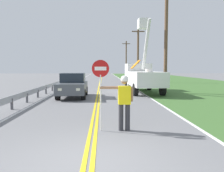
{
  "coord_description": "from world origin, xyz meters",
  "views": [
    {
      "loc": [
        0.31,
        -4.91,
        2.07
      ],
      "look_at": [
        0.77,
        5.97,
        1.2
      ],
      "focal_mm": 36.49,
      "sensor_mm": 36.0,
      "label": 1
    }
  ],
  "objects": [
    {
      "name": "ground_plane",
      "position": [
        0.0,
        0.0,
        0.0
      ],
      "size": [
        160.0,
        160.0,
        0.0
      ],
      "primitive_type": "plane",
      "color": "slate"
    },
    {
      "name": "edge_line_right",
      "position": [
        3.6,
        20.0,
        0.01
      ],
      "size": [
        0.12,
        110.0,
        0.01
      ],
      "primitive_type": "cube",
      "color": "silver",
      "rests_on": "ground"
    },
    {
      "name": "grass_verge_right",
      "position": [
        11.6,
        20.0,
        0.0
      ],
      "size": [
        16.0,
        110.0,
        0.01
      ],
      "primitive_type": "cube",
      "color": "#3D662D",
      "rests_on": "ground"
    },
    {
      "name": "utility_pole_far",
      "position": [
        5.74,
        47.34,
        4.26
      ],
      "size": [
        1.8,
        0.28,
        8.15
      ],
      "color": "brown",
      "rests_on": "ground"
    },
    {
      "name": "guardrail_left_shoulder",
      "position": [
        -4.2,
        14.47,
        0.52
      ],
      "size": [
        0.1,
        32.0,
        0.71
      ],
      "color": "#9EA0A3",
      "rests_on": "ground"
    },
    {
      "name": "edge_line_left",
      "position": [
        -3.6,
        20.0,
        0.01
      ],
      "size": [
        0.12,
        110.0,
        0.01
      ],
      "primitive_type": "cube",
      "color": "silver",
      "rests_on": "ground"
    },
    {
      "name": "utility_pole_mid",
      "position": [
        5.44,
        27.93,
        4.11
      ],
      "size": [
        1.8,
        0.28,
        7.86
      ],
      "color": "brown",
      "rests_on": "ground"
    },
    {
      "name": "flagger_worker",
      "position": [
        1.02,
        2.47,
        1.05
      ],
      "size": [
        1.09,
        0.25,
        1.83
      ],
      "color": "#2D2D33",
      "rests_on": "ground"
    },
    {
      "name": "utility_bucket_truck",
      "position": [
        3.69,
        14.32,
        1.43
      ],
      "size": [
        2.67,
        6.88,
        6.08
      ],
      "color": "white",
      "rests_on": "ground"
    },
    {
      "name": "oncoming_sedan_nearest",
      "position": [
        -1.77,
        11.09,
        0.83
      ],
      "size": [
        1.97,
        4.13,
        1.7
      ],
      "color": "#4C5156",
      "rests_on": "ground"
    },
    {
      "name": "stop_sign_paddle",
      "position": [
        0.25,
        2.46,
        1.71
      ],
      "size": [
        0.56,
        0.04,
        2.33
      ],
      "color": "silver",
      "rests_on": "ground"
    },
    {
      "name": "utility_pole_near",
      "position": [
        5.5,
        13.7,
        4.59
      ],
      "size": [
        1.8,
        0.28,
        8.81
      ],
      "color": "brown",
      "rests_on": "ground"
    },
    {
      "name": "centerline_yellow_left",
      "position": [
        -0.09,
        20.0,
        0.01
      ],
      "size": [
        0.11,
        110.0,
        0.01
      ],
      "primitive_type": "cube",
      "color": "yellow",
      "rests_on": "ground"
    },
    {
      "name": "centerline_yellow_right",
      "position": [
        0.09,
        20.0,
        0.01
      ],
      "size": [
        0.11,
        110.0,
        0.01
      ],
      "primitive_type": "cube",
      "color": "yellow",
      "rests_on": "ground"
    }
  ]
}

